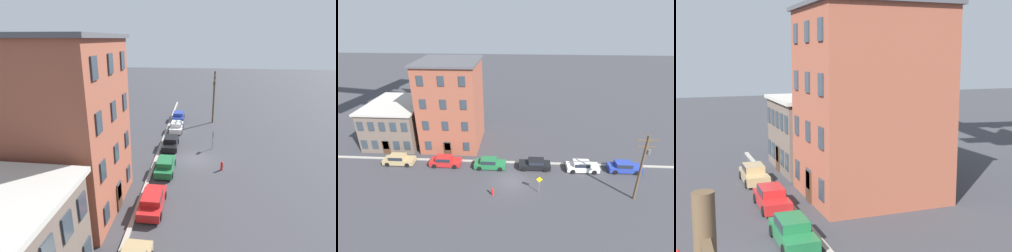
% 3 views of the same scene
% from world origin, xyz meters
% --- Properties ---
extents(ground_plane, '(200.00, 200.00, 0.00)m').
position_xyz_m(ground_plane, '(0.00, 0.00, 0.00)').
color(ground_plane, '#38383D').
extents(kerb_strip, '(56.00, 0.36, 0.16)m').
position_xyz_m(kerb_strip, '(0.00, 4.50, 0.08)').
color(kerb_strip, '#9E998E').
rests_on(kerb_strip, ground_plane).
extents(apartment_corner, '(8.95, 11.14, 6.48)m').
position_xyz_m(apartment_corner, '(-19.60, 11.31, 3.25)').
color(apartment_corner, '#66564C').
rests_on(apartment_corner, ground_plane).
extents(apartment_midblock, '(9.23, 9.56, 13.67)m').
position_xyz_m(apartment_midblock, '(-9.99, 10.52, 6.85)').
color(apartment_midblock, brown).
rests_on(apartment_midblock, ground_plane).
extents(car_tan, '(4.40, 1.92, 1.43)m').
position_xyz_m(car_tan, '(-16.54, 3.30, 0.75)').
color(car_tan, tan).
rests_on(car_tan, ground_plane).
extents(car_red, '(4.40, 1.92, 1.43)m').
position_xyz_m(car_red, '(-9.69, 3.28, 0.75)').
color(car_red, '#B21E1E').
rests_on(car_red, ground_plane).
extents(car_green, '(4.40, 1.92, 1.43)m').
position_xyz_m(car_green, '(-3.24, 3.06, 0.75)').
color(car_green, '#1E6638').
rests_on(car_green, ground_plane).
extents(car_black, '(4.40, 1.92, 1.43)m').
position_xyz_m(car_black, '(3.16, 3.21, 0.75)').
color(car_black, black).
rests_on(car_black, ground_plane).
extents(car_white, '(4.40, 1.92, 1.43)m').
position_xyz_m(car_white, '(9.66, 3.05, 0.75)').
color(car_white, silver).
rests_on(car_white, ground_plane).
extents(car_blue, '(4.40, 1.92, 1.43)m').
position_xyz_m(car_blue, '(15.41, 3.23, 0.75)').
color(car_blue, '#233899').
rests_on(car_blue, ground_plane).
extents(caution_sign, '(0.93, 0.08, 2.44)m').
position_xyz_m(caution_sign, '(3.40, -2.13, 1.62)').
color(caution_sign, slate).
rests_on(caution_sign, ground_plane).
extents(utility_pole, '(2.40, 0.44, 8.46)m').
position_xyz_m(utility_pole, '(14.68, -2.57, 4.76)').
color(utility_pole, brown).
rests_on(utility_pole, ground_plane).
extents(fire_hydrant, '(0.24, 0.34, 0.96)m').
position_xyz_m(fire_hydrant, '(-2.23, -2.87, 0.48)').
color(fire_hydrant, red).
rests_on(fire_hydrant, ground_plane).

